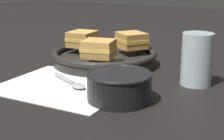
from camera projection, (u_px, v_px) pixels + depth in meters
ground_plane at (108, 87)px, 0.80m from camera, size 4.00×4.00×0.00m
napkin at (65, 85)px, 0.81m from camera, size 0.30×0.26×0.00m
soup_bowl at (119, 85)px, 0.71m from camera, size 0.14×0.14×0.06m
spoon at (74, 83)px, 0.80m from camera, size 0.14×0.08×0.01m
skillet at (104, 57)px, 1.00m from camera, size 0.31×0.31×0.04m
sandwich_near_left at (99, 49)px, 0.91m from camera, size 0.10×0.09×0.05m
sandwich_near_right at (132, 40)px, 1.02m from camera, size 0.11×0.11×0.05m
sandwich_far_left at (82, 39)px, 1.04m from camera, size 0.08×0.09×0.05m
drinking_glass at (197, 59)px, 0.81m from camera, size 0.07×0.07×0.12m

